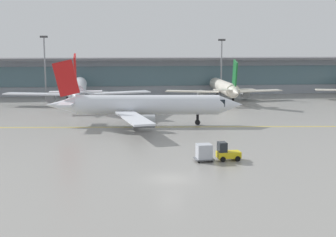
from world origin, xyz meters
The scene contains 10 objects.
ground_plane centered at (0.00, 0.00, 0.00)m, with size 400.00×400.00×0.00m, color gray.
taxiway_centreline_stripe centered at (0.13, 29.43, 0.00)m, with size 110.00×0.36×0.01m, color yellow.
terminal_concourse centered at (0.00, 81.23, 4.92)m, with size 183.49×11.00×9.60m.
gate_airplane_1 centered at (-13.00, 60.36, 3.37)m, with size 31.58×33.95×11.25m.
gate_airplane_2 centered at (20.38, 64.65, 2.96)m, with size 27.66×29.73×9.86m.
taxiing_regional_jet centered at (-0.28, 31.47, 3.17)m, with size 31.96×29.58×10.58m.
baggage_tug centered at (7.13, 6.71, 0.89)m, with size 2.68×1.75×2.10m.
cargo_dolly_lead centered at (4.53, 6.56, 1.05)m, with size 2.19×1.72×1.94m.
apron_light_mast_1 centered at (-21.58, 72.37, 8.21)m, with size 1.80×0.36×15.03m.
apron_light_mast_2 centered at (21.46, 72.03, 7.86)m, with size 1.80×0.36×14.34m.
Camera 1 is at (-5.29, -43.72, 12.73)m, focal length 50.47 mm.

